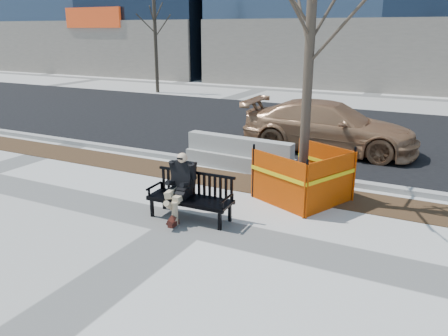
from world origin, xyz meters
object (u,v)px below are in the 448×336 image
Objects in this scene: seated_man at (182,216)px; tree_fence at (301,199)px; bench at (191,219)px; jersey_barrier_left at (239,168)px; sedan at (327,151)px.

tree_fence is (1.76, 1.92, 0.00)m from seated_man.
seated_man is 0.21× the size of tree_fence.
bench reaches higher than jersey_barrier_left.
tree_fence reaches higher than jersey_barrier_left.
bench is at bearing -11.37° from seated_man.
bench is 3.35m from jersey_barrier_left.
jersey_barrier_left is (-1.57, -2.77, 0.00)m from sedan.
seated_man is 0.42× the size of jersey_barrier_left.
seated_man reaches higher than jersey_barrier_left.
sedan reaches higher than bench.
bench is at bearing 169.24° from sedan.
seated_man is 6.16m from sedan.
seated_man is at bearing 167.14° from sedan.
tree_fence reaches higher than seated_man.
seated_man is 2.60m from tree_fence.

